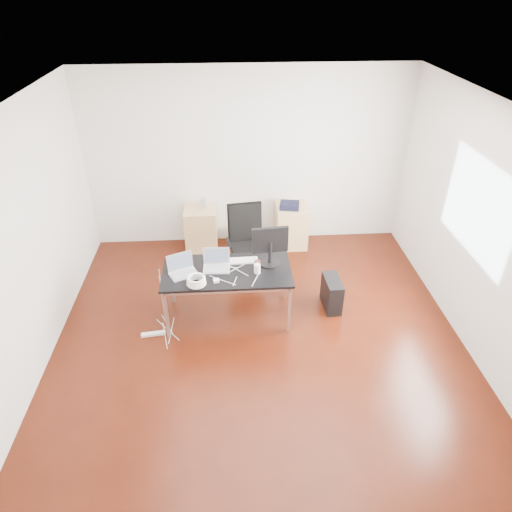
{
  "coord_description": "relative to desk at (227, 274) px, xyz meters",
  "views": [
    {
      "loc": [
        -0.32,
        -4.28,
        3.9
      ],
      "look_at": [
        0.0,
        0.55,
        0.85
      ],
      "focal_mm": 32.0,
      "sensor_mm": 36.0,
      "label": 1
    }
  ],
  "objects": [
    {
      "name": "filing_cabinet_right",
      "position": [
        1.06,
        1.8,
        -0.33
      ],
      "size": [
        0.5,
        0.5,
        0.7
      ],
      "primitive_type": "cube",
      "color": "tan",
      "rests_on": "ground"
    },
    {
      "name": "speaker",
      "position": [
        -0.35,
        1.81,
        0.11
      ],
      "size": [
        0.1,
        0.09,
        0.18
      ],
      "primitive_type": "cube",
      "rotation": [
        0.0,
        0.0,
        -0.17
      ],
      "color": "#9E9E9E",
      "rests_on": "filing_cabinet_left"
    },
    {
      "name": "navy_garment",
      "position": [
        1.01,
        1.74,
        0.07
      ],
      "size": [
        0.34,
        0.29,
        0.09
      ],
      "primitive_type": "cube",
      "rotation": [
        0.0,
        0.0,
        -0.19
      ],
      "color": "black",
      "rests_on": "filing_cabinet_right"
    },
    {
      "name": "monitor",
      "position": [
        0.55,
        0.13,
        0.34
      ],
      "size": [
        0.45,
        0.26,
        0.51
      ],
      "rotation": [
        0.0,
        0.0,
        0.09
      ],
      "color": "black",
      "rests_on": "desk"
    },
    {
      "name": "cable_coil",
      "position": [
        -0.36,
        -0.28,
        0.11
      ],
      "size": [
        0.24,
        0.24,
        0.11
      ],
      "rotation": [
        0.0,
        0.0,
        -0.4
      ],
      "color": "white",
      "rests_on": "desk"
    },
    {
      "name": "room_shell",
      "position": [
        0.41,
        -0.43,
        0.73
      ],
      "size": [
        5.0,
        5.0,
        5.0
      ],
      "color": "#340F05",
      "rests_on": "ground"
    },
    {
      "name": "power_adapter",
      "position": [
        -0.13,
        -0.23,
        0.07
      ],
      "size": [
        0.08,
        0.08,
        0.03
      ],
      "primitive_type": "cube",
      "rotation": [
        0.0,
        0.0,
        0.16
      ],
      "color": "white",
      "rests_on": "desk"
    },
    {
      "name": "office_chair",
      "position": [
        0.29,
        0.97,
        -0.07
      ],
      "size": [
        0.53,
        0.55,
        1.08
      ],
      "rotation": [
        0.0,
        0.0,
        0.13
      ],
      "color": "black",
      "rests_on": "ground"
    },
    {
      "name": "power_strip",
      "position": [
        -0.95,
        -0.31,
        -0.66
      ],
      "size": [
        0.31,
        0.1,
        0.04
      ],
      "primitive_type": "cube",
      "rotation": [
        0.0,
        0.0,
        0.12
      ],
      "color": "white",
      "rests_on": "ground"
    },
    {
      "name": "keyboard",
      "position": [
        0.18,
        0.19,
        0.06
      ],
      "size": [
        0.44,
        0.15,
        0.02
      ],
      "primitive_type": "cube",
      "rotation": [
        0.0,
        0.0,
        0.03
      ],
      "color": "white",
      "rests_on": "desk"
    },
    {
      "name": "desk",
      "position": [
        0.0,
        0.0,
        0.0
      ],
      "size": [
        1.6,
        0.8,
        0.73
      ],
      "color": "black",
      "rests_on": "ground"
    },
    {
      "name": "wastebasket",
      "position": [
        0.14,
        1.82,
        -0.54
      ],
      "size": [
        0.29,
        0.29,
        0.28
      ],
      "primitive_type": "cylinder",
      "rotation": [
        0.0,
        0.0,
        0.23
      ],
      "color": "black",
      "rests_on": "ground"
    },
    {
      "name": "pc_tower",
      "position": [
        1.39,
        0.11,
        -0.46
      ],
      "size": [
        0.22,
        0.46,
        0.44
      ],
      "primitive_type": "cube",
      "rotation": [
        0.0,
        0.0,
        0.04
      ],
      "color": "black",
      "rests_on": "ground"
    },
    {
      "name": "filing_cabinet_left",
      "position": [
        -0.41,
        1.8,
        -0.33
      ],
      "size": [
        0.5,
        0.5,
        0.7
      ],
      "primitive_type": "cube",
      "color": "tan",
      "rests_on": "ground"
    },
    {
      "name": "laptop_right",
      "position": [
        -0.13,
        0.07,
        0.11
      ],
      "size": [
        0.34,
        0.26,
        0.23
      ],
      "rotation": [
        0.0,
        0.0,
        -0.03
      ],
      "color": "silver",
      "rests_on": "desk"
    },
    {
      "name": "laptop_left",
      "position": [
        -0.55,
        -0.02,
        0.11
      ],
      "size": [
        0.41,
        0.37,
        0.23
      ],
      "rotation": [
        0.0,
        0.0,
        0.43
      ],
      "color": "silver",
      "rests_on": "desk"
    },
    {
      "name": "cup_white",
      "position": [
        0.37,
        -0.08,
        0.11
      ],
      "size": [
        0.09,
        0.09,
        0.12
      ],
      "primitive_type": "cylinder",
      "rotation": [
        0.0,
        0.0,
        -0.15
      ],
      "color": "white",
      "rests_on": "desk"
    },
    {
      "name": "cup_brown",
      "position": [
        0.38,
        0.03,
        0.1
      ],
      "size": [
        0.1,
        0.1,
        0.1
      ],
      "primitive_type": "cylinder",
      "rotation": [
        0.0,
        0.0,
        -0.32
      ],
      "color": "brown",
      "rests_on": "desk"
    }
  ]
}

